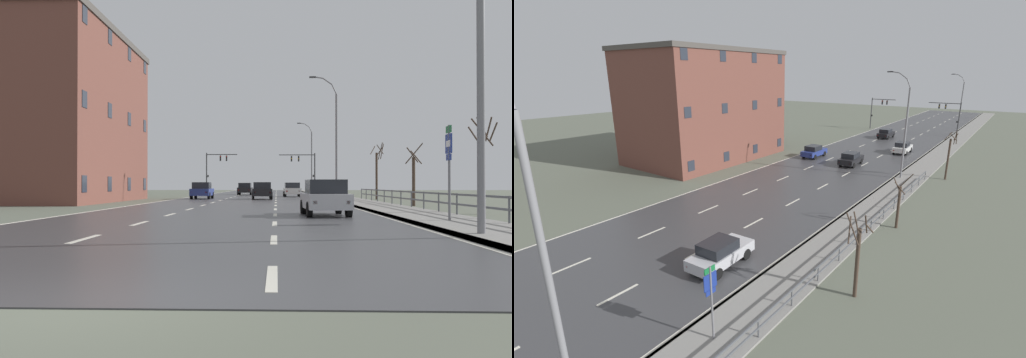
% 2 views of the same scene
% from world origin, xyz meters
% --- Properties ---
extents(ground_plane, '(160.00, 160.00, 0.12)m').
position_xyz_m(ground_plane, '(0.00, 48.00, -0.06)').
color(ground_plane, '#5B6051').
extents(road_asphalt_strip, '(14.00, 120.00, 0.03)m').
position_xyz_m(road_asphalt_strip, '(0.00, 60.00, 0.01)').
color(road_asphalt_strip, '#3D3D3F').
rests_on(road_asphalt_strip, ground).
extents(sidewalk_right, '(3.00, 120.00, 0.12)m').
position_xyz_m(sidewalk_right, '(8.43, 60.00, 0.06)').
color(sidewalk_right, gray).
rests_on(sidewalk_right, ground).
extents(guardrail, '(0.07, 38.17, 1.00)m').
position_xyz_m(guardrail, '(9.85, 23.34, 0.71)').
color(guardrail, '#515459').
rests_on(guardrail, ground).
extents(street_lamp_foreground, '(2.74, 0.24, 11.53)m').
position_xyz_m(street_lamp_foreground, '(7.43, 8.20, 5.62)').
color(street_lamp_foreground, slate).
rests_on(street_lamp_foreground, ground).
extents(street_lamp_midground, '(2.45, 0.24, 10.82)m').
position_xyz_m(street_lamp_midground, '(7.45, 41.71, 5.30)').
color(street_lamp_midground, slate).
rests_on(street_lamp_midground, ground).
extents(street_lamp_distant, '(2.26, 0.24, 10.56)m').
position_xyz_m(street_lamp_distant, '(7.47, 75.22, 5.19)').
color(street_lamp_distant, slate).
rests_on(street_lamp_distant, ground).
extents(highway_sign, '(0.09, 0.68, 3.43)m').
position_xyz_m(highway_sign, '(8.39, 13.32, 2.20)').
color(highway_sign, slate).
rests_on(highway_sign, ground).
extents(traffic_signal_right, '(5.25, 0.36, 5.89)m').
position_xyz_m(traffic_signal_right, '(6.59, 73.10, 4.07)').
color(traffic_signal_right, '#38383A').
rests_on(traffic_signal_right, ground).
extents(traffic_signal_left, '(4.61, 0.36, 6.02)m').
position_xyz_m(traffic_signal_left, '(-6.79, 74.07, 4.11)').
color(traffic_signal_left, '#38383A').
rests_on(traffic_signal_left, ground).
extents(car_near_left, '(1.95, 4.16, 1.57)m').
position_xyz_m(car_near_left, '(4.10, 54.37, 0.80)').
color(car_near_left, silver).
rests_on(car_near_left, ground).
extents(car_near_right, '(1.86, 4.11, 1.57)m').
position_xyz_m(car_near_right, '(-4.59, 45.06, 0.80)').
color(car_near_right, navy).
rests_on(car_near_right, ground).
extents(car_distant, '(2.00, 4.19, 1.57)m').
position_xyz_m(car_distant, '(4.49, 17.87, 0.80)').
color(car_distant, '#B7B7BC').
rests_on(car_distant, ground).
extents(car_far_left, '(1.91, 4.14, 1.57)m').
position_xyz_m(car_far_left, '(-1.69, 64.86, 0.80)').
color(car_far_left, black).
rests_on(car_far_left, ground).
extents(car_far_right, '(1.97, 4.17, 1.57)m').
position_xyz_m(car_far_right, '(1.06, 43.91, 0.80)').
color(car_far_right, black).
rests_on(car_far_right, ground).
extents(brick_building, '(11.70, 18.83, 13.42)m').
position_xyz_m(brick_building, '(-15.72, 36.82, 6.72)').
color(brick_building, brown).
rests_on(brick_building, ground).
extents(bare_tree_near, '(1.16, 1.11, 4.46)m').
position_xyz_m(bare_tree_near, '(11.88, 19.53, 2.16)').
color(bare_tree_near, '#423328').
rests_on(bare_tree_near, ground).
extents(bare_tree_mid, '(1.19, 1.23, 4.03)m').
position_xyz_m(bare_tree_mid, '(11.05, 28.94, 1.77)').
color(bare_tree_mid, '#423328').
rests_on(bare_tree_mid, ground).
extents(bare_tree_far, '(1.23, 1.35, 5.18)m').
position_xyz_m(bare_tree_far, '(11.51, 44.04, 2.51)').
color(bare_tree_far, '#423328').
rests_on(bare_tree_far, ground).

